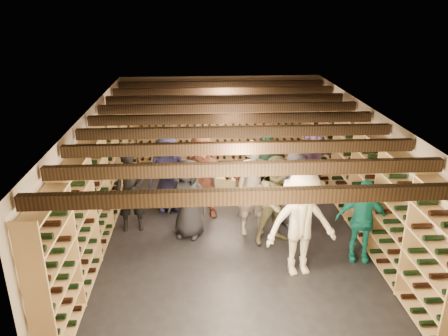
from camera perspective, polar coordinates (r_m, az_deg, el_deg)
name	(u,v)px	position (r m, az deg, el deg)	size (l,w,h in m)	color
ground	(231,223)	(9.22, 0.94, -7.23)	(8.00, 8.00, 0.00)	black
walls	(232,170)	(8.71, 0.99, -0.28)	(5.52, 8.02, 2.40)	#BBAC92
ceiling	(232,111)	(8.34, 1.04, 7.41)	(5.50, 8.00, 0.01)	beige
ceiling_joists	(232,119)	(8.37, 1.03, 6.48)	(5.40, 7.12, 0.18)	black
wine_rack_left	(102,179)	(8.94, -15.68, -1.38)	(0.32, 7.50, 2.15)	tan
wine_rack_right	(357,173)	(9.30, 16.98, -0.63)	(0.32, 7.50, 2.15)	tan
wine_rack_back	(221,124)	(12.37, -0.37, 5.72)	(4.70, 0.30, 2.15)	tan
crate_stack_left	(227,187)	(10.27, 0.44, -2.51)	(0.59, 0.49, 0.51)	tan
crate_stack_right	(252,181)	(10.83, 3.62, -1.74)	(0.51, 0.34, 0.34)	tan
crate_loose	(294,192)	(10.56, 9.09, -3.11)	(0.50, 0.33, 0.17)	tan
person_0	(188,199)	(8.44, -4.73, -4.06)	(0.78, 0.51, 1.59)	black
person_1	(131,190)	(8.82, -12.04, -2.88)	(0.63, 0.41, 1.72)	black
person_2	(277,201)	(8.24, 7.00, -4.24)	(0.85, 0.66, 1.74)	brown
person_3	(302,224)	(7.36, 10.12, -7.19)	(1.21, 0.69, 1.87)	beige
person_4	(361,220)	(8.07, 17.51, -6.53)	(0.90, 0.38, 1.54)	#158575
person_5	(202,175)	(9.22, -2.94, -0.93)	(1.70, 0.54, 1.83)	brown
person_6	(168,172)	(9.57, -7.38, -0.54)	(0.85, 0.55, 1.73)	#24254F
person_7	(254,189)	(8.50, 3.91, -2.70)	(0.69, 0.46, 1.90)	gray
person_10	(265,170)	(9.55, 5.38, -0.20)	(1.07, 0.45, 1.83)	#244E3E
person_11	(313,161)	(10.36, 11.53, 0.90)	(1.60, 0.51, 1.73)	slate
person_12	(295,189)	(8.98, 9.23, -2.73)	(0.77, 0.50, 1.57)	#38373D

